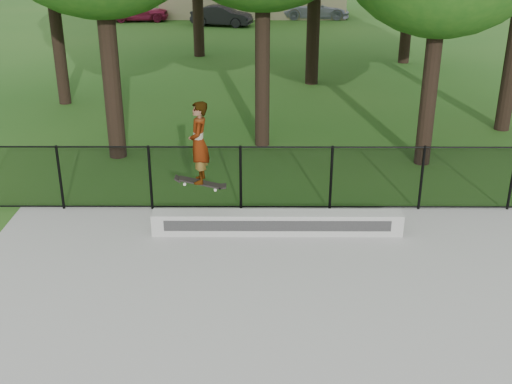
# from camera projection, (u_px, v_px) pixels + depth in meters

# --- Properties ---
(grind_ledge) EXTENTS (5.16, 0.40, 0.47)m
(grind_ledge) POSITION_uv_depth(u_px,v_px,m) (277.00, 223.00, 13.26)
(grind_ledge) COLOR #B6B6B1
(grind_ledge) RESTS_ON concrete_slab
(car_a) EXTENTS (3.86, 1.80, 1.29)m
(car_a) POSITION_uv_depth(u_px,v_px,m) (138.00, 11.00, 40.58)
(car_a) COLOR maroon
(car_a) RESTS_ON ground
(car_b) EXTENTS (3.54, 2.06, 1.21)m
(car_b) POSITION_uv_depth(u_px,v_px,m) (222.00, 16.00, 38.85)
(car_b) COLOR black
(car_b) RESTS_ON ground
(car_c) EXTENTS (4.24, 1.96, 1.33)m
(car_c) POSITION_uv_depth(u_px,v_px,m) (314.00, 8.00, 41.63)
(car_c) COLOR #9CA0B1
(car_c) RESTS_ON ground
(skater_airborne) EXTENTS (0.83, 0.60, 1.80)m
(skater_airborne) POSITION_uv_depth(u_px,v_px,m) (199.00, 144.00, 12.34)
(skater_airborne) COLOR black
(skater_airborne) RESTS_ON ground
(chainlink_fence) EXTENTS (16.06, 0.06, 1.50)m
(chainlink_fence) POSITION_uv_depth(u_px,v_px,m) (331.00, 178.00, 14.15)
(chainlink_fence) COLOR black
(chainlink_fence) RESTS_ON concrete_slab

